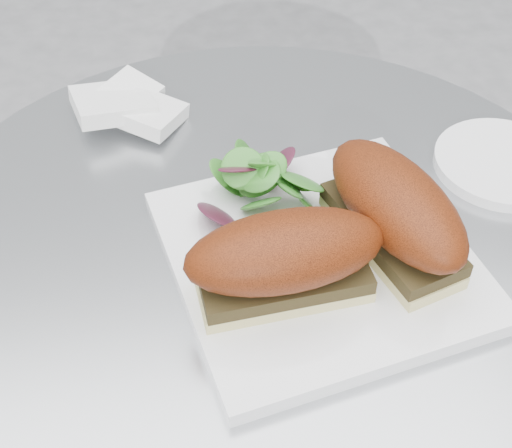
{
  "coord_description": "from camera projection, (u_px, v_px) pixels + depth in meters",
  "views": [
    {
      "loc": [
        -0.07,
        -0.45,
        1.21
      ],
      "look_at": [
        -0.01,
        -0.01,
        0.77
      ],
      "focal_mm": 50.0,
      "sensor_mm": 36.0,
      "label": 1
    }
  ],
  "objects": [
    {
      "name": "sandwich_left",
      "position": [
        285.0,
        258.0,
        0.57
      ],
      "size": [
        0.17,
        0.09,
        0.08
      ],
      "rotation": [
        0.0,
        0.0,
        0.1
      ],
      "color": "beige",
      "rests_on": "plate"
    },
    {
      "name": "salad",
      "position": [
        256.0,
        179.0,
        0.67
      ],
      "size": [
        0.11,
        0.11,
        0.05
      ],
      "primitive_type": null,
      "color": "#3E902F",
      "rests_on": "plate"
    },
    {
      "name": "sandwich_right",
      "position": [
        395.0,
        210.0,
        0.61
      ],
      "size": [
        0.13,
        0.19,
        0.08
      ],
      "rotation": [
        0.0,
        0.0,
        -1.25
      ],
      "color": "beige",
      "rests_on": "plate"
    },
    {
      "name": "table",
      "position": [
        263.0,
        386.0,
        0.84
      ],
      "size": [
        0.7,
        0.7,
        0.73
      ],
      "color": "#A2A5A9",
      "rests_on": "ground"
    },
    {
      "name": "napkin",
      "position": [
        132.0,
        115.0,
        0.79
      ],
      "size": [
        0.12,
        0.12,
        0.02
      ],
      "primitive_type": null,
      "rotation": [
        0.0,
        0.0,
        -0.07
      ],
      "color": "white",
      "rests_on": "table"
    },
    {
      "name": "saucer",
      "position": [
        502.0,
        163.0,
        0.74
      ],
      "size": [
        0.14,
        0.14,
        0.01
      ],
      "primitive_type": "cylinder",
      "color": "white",
      "rests_on": "table"
    },
    {
      "name": "plate",
      "position": [
        319.0,
        258.0,
        0.64
      ],
      "size": [
        0.31,
        0.31,
        0.02
      ],
      "primitive_type": "cube",
      "rotation": [
        0.0,
        0.0,
        0.22
      ],
      "color": "white",
      "rests_on": "table"
    }
  ]
}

